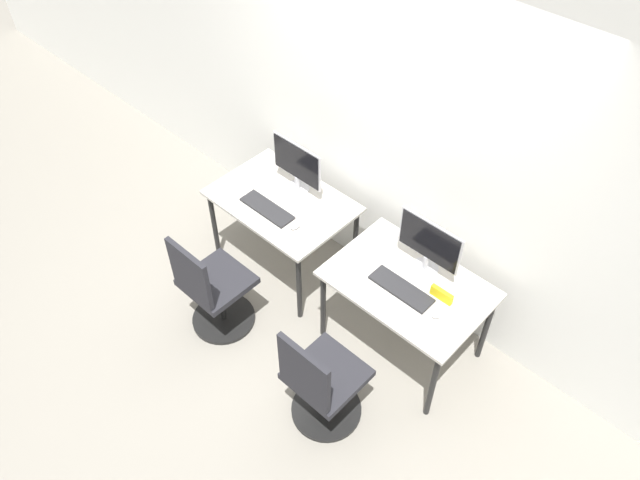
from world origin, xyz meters
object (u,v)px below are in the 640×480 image
Objects in this scene: monitor_left at (297,165)px; mouse_left at (295,226)px; office_chair_left at (213,292)px; mouse_right at (437,313)px; office_chair_right at (321,386)px; keyboard_right at (401,289)px; monitor_right at (429,245)px; keyboard_left at (267,209)px.

mouse_left is at bearing -47.61° from monitor_left.
office_chair_left is 1.62m from mouse_right.
office_chair_left is 1.10m from office_chair_right.
monitor_left is 1.12m from office_chair_left.
keyboard_right is 0.81m from office_chair_right.
monitor_left is 0.51× the size of office_chair_left.
office_chair_left is 1.37m from keyboard_right.
office_chair_right is (-0.03, -0.74, -0.33)m from keyboard_right.
mouse_right is at bearing -9.83° from monitor_left.
keyboard_right is (1.20, -0.25, -0.22)m from monitor_left.
office_chair_left reaches higher than mouse_left.
monitor_right is 1.14m from office_chair_right.
office_chair_left reaches higher than mouse_right.
mouse_left is 0.76m from office_chair_left.
office_chair_left is at bearing -85.31° from monitor_left.
office_chair_left is at bearing -82.98° from keyboard_left.
monitor_right is at bearing 88.52° from office_chair_right.
monitor_right is (0.92, 0.32, 0.21)m from mouse_left.
monitor_left is 1.25m from keyboard_right.
mouse_left is at bearing 2.09° from keyboard_left.
mouse_right is at bearing -42.06° from monitor_right.
monitor_left is 5.26× the size of mouse_right.
monitor_left is at bearing 132.39° from mouse_left.
office_chair_right reaches higher than keyboard_right.
office_chair_right is (-0.32, -0.74, -0.34)m from mouse_right.
monitor_right reaches higher than mouse_left.
office_chair_right reaches higher than mouse_right.
mouse_right is 0.10× the size of office_chair_right.
keyboard_left is 1.40m from office_chair_right.
office_chair_left is 1.59m from monitor_right.
office_chair_left is (0.08, -0.64, -0.33)m from keyboard_left.
keyboard_left is at bearing -176.65° from keyboard_right.
keyboard_right is (0.00, -0.26, -0.22)m from monitor_right.
monitor_right is 0.45m from mouse_right.
mouse_right is at bearing 2.48° from mouse_left.
office_chair_left is (-0.21, -0.65, -0.34)m from mouse_left.
keyboard_right is at bearing 88.01° from office_chair_right.
monitor_right is 0.51× the size of office_chair_right.
monitor_left is 1.64m from office_chair_right.
monitor_left reaches higher than office_chair_left.
monitor_right reaches higher than keyboard_right.
keyboard_right is 0.30m from mouse_right.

